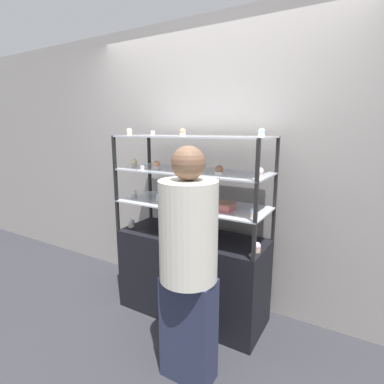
{
  "coord_description": "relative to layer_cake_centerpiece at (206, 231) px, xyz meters",
  "views": [
    {
      "loc": [
        1.24,
        -2.1,
        1.64
      ],
      "look_at": [
        0.0,
        0.0,
        1.12
      ],
      "focal_mm": 28.0,
      "sensor_mm": 36.0,
      "label": 1
    }
  ],
  "objects": [
    {
      "name": "ground_plane",
      "position": [
        -0.14,
        0.01,
        -0.8
      ],
      "size": [
        20.0,
        20.0,
        0.0
      ],
      "primitive_type": "plane",
      "color": "#2D2D33"
    },
    {
      "name": "back_wall",
      "position": [
        -0.14,
        0.4,
        0.5
      ],
      "size": [
        8.0,
        0.05,
        2.6
      ],
      "color": "gray",
      "rests_on": "ground_plane"
    },
    {
      "name": "display_base",
      "position": [
        -0.14,
        0.01,
        -0.43
      ],
      "size": [
        1.28,
        0.5,
        0.74
      ],
      "color": "black",
      "rests_on": "ground_plane"
    },
    {
      "name": "display_riser_lower",
      "position": [
        -0.14,
        0.01,
        0.2
      ],
      "size": [
        1.28,
        0.5,
        0.28
      ],
      "color": "black",
      "rests_on": "display_base"
    },
    {
      "name": "display_riser_middle",
      "position": [
        -0.14,
        0.01,
        0.48
      ],
      "size": [
        1.28,
        0.5,
        0.28
      ],
      "color": "black",
      "rests_on": "display_riser_lower"
    },
    {
      "name": "display_riser_upper",
      "position": [
        -0.14,
        0.01,
        0.76
      ],
      "size": [
        1.28,
        0.5,
        0.28
      ],
      "color": "black",
      "rests_on": "display_riser_middle"
    },
    {
      "name": "layer_cake_centerpiece",
      "position": [
        0.0,
        0.0,
        0.0
      ],
      "size": [
        0.2,
        0.2,
        0.12
      ],
      "color": "brown",
      "rests_on": "display_base"
    },
    {
      "name": "sheet_cake_frosted",
      "position": [
        0.13,
        -0.05,
        0.25
      ],
      "size": [
        0.26,
        0.16,
        0.06
      ],
      "color": "#C66660",
      "rests_on": "display_riser_lower"
    },
    {
      "name": "cupcake_0",
      "position": [
        -0.73,
        -0.09,
        -0.02
      ],
      "size": [
        0.06,
        0.06,
        0.08
      ],
      "color": "white",
      "rests_on": "display_base"
    },
    {
      "name": "cupcake_1",
      "position": [
        -0.15,
        -0.1,
        -0.02
      ],
      "size": [
        0.06,
        0.06,
        0.08
      ],
      "color": "beige",
      "rests_on": "display_base"
    },
    {
      "name": "cupcake_2",
      "position": [
        0.46,
        -0.06,
        -0.02
      ],
      "size": [
        0.06,
        0.06,
        0.08
      ],
      "color": "#CCB28C",
      "rests_on": "display_base"
    },
    {
      "name": "price_tag_0",
      "position": [
        -0.29,
        -0.22,
        -0.04
      ],
      "size": [
        0.04,
        0.0,
        0.04
      ],
      "color": "white",
      "rests_on": "display_base"
    },
    {
      "name": "cupcake_3",
      "position": [
        -0.71,
        -0.07,
        0.25
      ],
      "size": [
        0.05,
        0.05,
        0.07
      ],
      "color": "beige",
      "rests_on": "display_riser_lower"
    },
    {
      "name": "cupcake_4",
      "position": [
        -0.43,
        -0.07,
        0.25
      ],
      "size": [
        0.05,
        0.05,
        0.07
      ],
      "color": "white",
      "rests_on": "display_riser_lower"
    },
    {
      "name": "cupcake_5",
      "position": [
        -0.14,
        -0.08,
        0.25
      ],
      "size": [
        0.05,
        0.05,
        0.07
      ],
      "color": "#CCB28C",
      "rests_on": "display_riser_lower"
    },
    {
      "name": "cupcake_6",
      "position": [
        0.44,
        -0.12,
        0.25
      ],
      "size": [
        0.05,
        0.05,
        0.07
      ],
      "color": "beige",
      "rests_on": "display_riser_lower"
    },
    {
      "name": "price_tag_1",
      "position": [
        -0.28,
        -0.22,
        0.24
      ],
      "size": [
        0.04,
        0.0,
        0.04
      ],
      "color": "white",
      "rests_on": "display_riser_lower"
    },
    {
      "name": "cupcake_7",
      "position": [
        -0.72,
        -0.04,
        0.53
      ],
      "size": [
        0.06,
        0.06,
        0.07
      ],
      "color": "beige",
      "rests_on": "display_riser_middle"
    },
    {
      "name": "cupcake_8",
      "position": [
        -0.43,
        -0.08,
        0.53
      ],
      "size": [
        0.06,
        0.06,
        0.07
      ],
      "color": "white",
      "rests_on": "display_riser_middle"
    },
    {
      "name": "cupcake_9",
      "position": [
        -0.13,
        -0.13,
        0.53
      ],
      "size": [
        0.06,
        0.06,
        0.07
      ],
      "color": "white",
      "rests_on": "display_riser_middle"
    },
    {
      "name": "cupcake_10",
      "position": [
        0.16,
        -0.11,
        0.53
      ],
      "size": [
        0.06,
        0.06,
        0.07
      ],
      "color": "white",
      "rests_on": "display_riser_middle"
    },
    {
      "name": "cupcake_11",
      "position": [
        0.46,
        -0.08,
        0.53
      ],
      "size": [
        0.06,
        0.06,
        0.07
      ],
      "color": "beige",
      "rests_on": "display_riser_middle"
    },
    {
      "name": "price_tag_2",
      "position": [
        -0.47,
        -0.22,
        0.52
      ],
      "size": [
        0.04,
        0.0,
        0.04
      ],
      "color": "white",
      "rests_on": "display_riser_middle"
    },
    {
      "name": "cupcake_12",
      "position": [
        -0.73,
        -0.07,
        0.81
      ],
      "size": [
        0.05,
        0.05,
        0.06
      ],
      "color": "#CCB28C",
      "rests_on": "display_riser_upper"
    },
    {
      "name": "cupcake_13",
      "position": [
        -0.15,
        -0.11,
        0.81
      ],
      "size": [
        0.05,
        0.05,
        0.06
      ],
      "color": "white",
      "rests_on": "display_riser_upper"
    },
    {
      "name": "cupcake_14",
      "position": [
        0.45,
        -0.04,
        0.81
      ],
      "size": [
        0.05,
        0.05,
        0.06
      ],
      "color": "white",
      "rests_on": "display_riser_upper"
    },
    {
      "name": "price_tag_3",
      "position": [
        -0.35,
        -0.22,
        0.8
      ],
      "size": [
        0.04,
        0.0,
        0.04
      ],
      "color": "white",
      "rests_on": "display_riser_upper"
    },
    {
      "name": "customer_figure",
      "position": [
        0.21,
        -0.62,
        0.02
      ],
      "size": [
        0.36,
        0.36,
        1.54
      ],
      "color": "#282D47",
      "rests_on": "ground_plane"
    }
  ]
}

